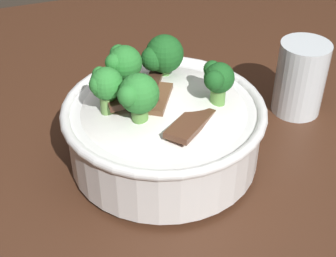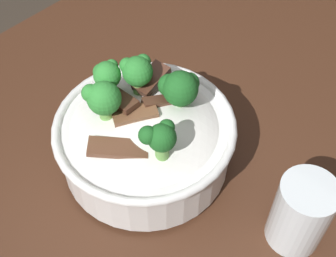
{
  "view_description": "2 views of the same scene",
  "coord_description": "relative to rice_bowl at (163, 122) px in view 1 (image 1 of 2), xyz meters",
  "views": [
    {
      "loc": [
        -0.42,
        0.24,
        1.25
      ],
      "look_at": [
        0.05,
        0.07,
        0.87
      ],
      "focal_mm": 53.15,
      "sensor_mm": 36.0,
      "label": 1
    },
    {
      "loc": [
        -0.23,
        -0.2,
        1.36
      ],
      "look_at": [
        0.06,
        0.06,
        0.9
      ],
      "focal_mm": 48.31,
      "sensor_mm": 36.0,
      "label": 2
    }
  ],
  "objects": [
    {
      "name": "rice_bowl",
      "position": [
        0.0,
        0.0,
        0.0
      ],
      "size": [
        0.24,
        0.24,
        0.16
      ],
      "color": "white",
      "rests_on": "dining_table"
    },
    {
      "name": "drinking_glass",
      "position": [
        0.04,
        -0.22,
        -0.02
      ],
      "size": [
        0.07,
        0.07,
        0.11
      ],
      "color": "white",
      "rests_on": "dining_table"
    },
    {
      "name": "dining_table",
      "position": [
        -0.04,
        -0.08,
        -0.17
      ],
      "size": [
        1.2,
        0.98,
        0.83
      ],
      "color": "#472819",
      "rests_on": "ground"
    }
  ]
}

